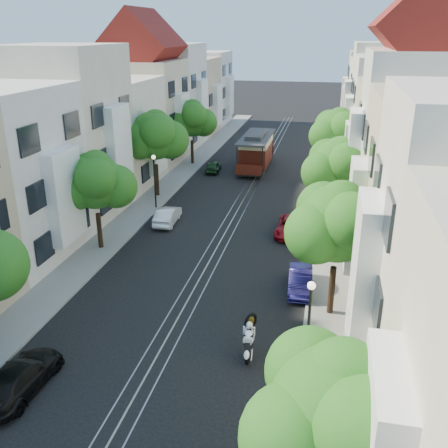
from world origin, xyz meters
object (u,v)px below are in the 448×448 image
Objects in this scene: lamp_west at (154,174)px; parked_car_w_mid at (167,216)px; tree_w_b at (96,183)px; parked_car_e_far at (290,227)px; lamp_east at (309,315)px; parked_car_w_far at (213,166)px; tree_e_c at (338,167)px; tree_w_c at (155,136)px; parked_car_e_mid at (300,281)px; tree_e_a at (339,416)px; tree_w_d at (192,120)px; sportbike_rider at (249,337)px; cable_car at (256,149)px; parked_car_w_near at (20,377)px; tree_e_b at (339,225)px; tree_e_d at (338,132)px.

parked_car_w_mid is (1.87, -2.83, -2.25)m from lamp_west.
tree_w_b is 1.57× the size of parked_car_e_far.
lamp_east reaches higher than parked_car_w_far.
tree_w_c is (-14.40, 5.00, 0.47)m from tree_e_c.
lamp_east is 18.71m from parked_car_w_mid.
parked_car_w_far is at bearing 72.29° from tree_w_c.
tree_w_b is at bearing 164.18° from parked_car_e_mid.
tree_e_c is at bearing 90.00° from tree_e_a.
tree_w_d is at bearing 93.44° from lamp_west.
tree_w_b is (-14.40, -6.00, -0.20)m from tree_e_c.
tree_w_d is 20.98m from parked_car_e_far.
parked_car_w_far is at bearing 102.38° from sportbike_rider.
tree_w_d is (-14.40, 16.00, 0.00)m from tree_e_c.
tree_w_c reaches higher than parked_car_w_mid.
tree_w_b is 0.72× the size of cable_car.
tree_w_d reaches higher than lamp_west.
tree_w_d is at bearing 90.00° from tree_w_c.
parked_car_w_near is 18.33m from parked_car_w_mid.
tree_e_c reaches higher than tree_w_b.
sportbike_rider is at bearing -102.79° from tree_e_c.
parked_car_e_mid is (12.74, -13.85, -4.49)m from tree_w_c.
parked_car_e_far is (10.70, -3.07, -2.29)m from lamp_west.
tree_w_c reaches higher than tree_w_b.
lamp_west is (-13.56, 13.02, -1.89)m from tree_e_b.
lamp_west reaches higher than sportbike_rider.
tree_w_d reaches higher than parked_car_e_mid.
tree_e_d is 1.65× the size of lamp_east.
tree_e_c is 16.10m from lamp_east.
cable_car is at bearing -95.08° from parked_car_w_near.
parked_car_w_far is at bearing -88.70° from parked_car_w_near.
tree_e_c is 0.75× the size of cable_car.
parked_car_e_mid is at bearing -75.58° from cable_car.
tree_w_b is at bearing -90.00° from tree_w_d.
tree_e_d is 2.11× the size of parked_car_w_far.
sportbike_rider is 14.04m from parked_car_e_far.
tree_e_c is 1.53× the size of parked_car_w_near.
tree_w_b reaches higher than parked_car_w_far.
parked_car_e_far is 0.94× the size of parked_car_w_near.
parked_car_w_mid is at bearing 116.43° from sportbike_rider.
tree_e_c reaches higher than parked_car_w_far.
sportbike_rider is at bearing -109.00° from parked_car_e_mid.
lamp_west reaches higher than parked_car_w_near.
tree_w_b is at bearing -90.00° from tree_w_c.
tree_e_c is 9.86m from parked_car_e_mid.
tree_w_b is 13.60m from parked_car_e_mid.
tree_e_a is at bearing -69.73° from tree_w_d.
lamp_east is (13.44, -9.98, -1.55)m from tree_w_b.
lamp_west reaches higher than parked_car_w_mid.
lamp_east is at bearing -57.35° from tree_w_c.
tree_w_c is at bearing 117.22° from tree_e_a.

